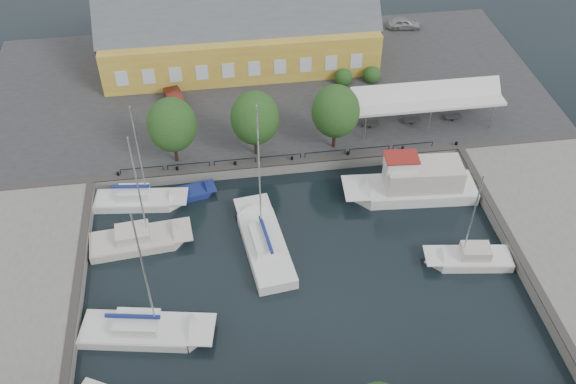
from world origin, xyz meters
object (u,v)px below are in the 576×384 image
object	(u,v)px
center_sailboat	(265,245)
east_boat_b	(470,260)
west_boat_d	(144,332)
warehouse	(233,31)
west_boat_b	(139,241)
launch_nw	(189,195)
trawler	(415,185)
tent_canopy	(426,98)
car_red	(175,100)
car_silver	(404,23)
west_boat_a	(139,201)

from	to	relation	value
center_sailboat	east_boat_b	world-z (taller)	center_sailboat
center_sailboat	west_boat_d	world-z (taller)	center_sailboat
warehouse	west_boat_b	size ratio (longest dim) A/B	2.61
launch_nw	west_boat_b	bearing A→B (deg)	-128.54
trawler	launch_nw	bearing A→B (deg)	172.32
tent_canopy	west_boat_d	distance (m)	32.55
warehouse	west_boat_b	xyz separation A→B (m)	(-9.60, -25.07, -4.17)
east_boat_b	west_boat_b	xyz separation A→B (m)	(-25.01, 5.49, -0.00)
west_boat_d	car_red	bearing A→B (deg)	84.43
center_sailboat	launch_nw	xyz separation A→B (m)	(-5.65, 6.98, -0.27)
west_boat_b	launch_nw	size ratio (longest dim) A/B	2.38
trawler	west_boat_d	xyz separation A→B (m)	(-22.33, -11.22, -0.75)
tent_canopy	launch_nw	size ratio (longest dim) A/B	3.05
warehouse	west_boat_d	bearing A→B (deg)	-104.86
car_silver	car_red	xyz separation A→B (m)	(-26.30, -12.17, 0.05)
east_boat_b	west_boat_a	bearing A→B (deg)	158.02
car_silver	launch_nw	distance (m)	35.16
west_boat_d	launch_nw	world-z (taller)	west_boat_d
west_boat_a	west_boat_b	distance (m)	4.65
west_boat_a	launch_nw	size ratio (longest dim) A/B	2.27
car_silver	launch_nw	bearing A→B (deg)	140.22
car_red	west_boat_d	distance (m)	26.01
east_boat_b	warehouse	bearing A→B (deg)	116.75
car_red	trawler	bearing A→B (deg)	-49.02
tent_canopy	trawler	xyz separation A→B (m)	(-3.22, -8.65, -2.67)
car_silver	west_boat_b	distance (m)	41.63
warehouse	car_silver	world-z (taller)	warehouse
warehouse	tent_canopy	world-z (taller)	warehouse
warehouse	west_boat_d	world-z (taller)	west_boat_d
warehouse	car_silver	size ratio (longest dim) A/B	7.49
car_red	east_boat_b	world-z (taller)	east_boat_b
tent_canopy	east_boat_b	distance (m)	17.09
center_sailboat	trawler	distance (m)	14.00
west_boat_a	center_sailboat	bearing A→B (deg)	-33.54
warehouse	center_sailboat	bearing A→B (deg)	-89.74
tent_canopy	west_boat_d	size ratio (longest dim) A/B	1.14
warehouse	launch_nw	size ratio (longest dim) A/B	6.22
car_silver	west_boat_b	size ratio (longest dim) A/B	0.35
tent_canopy	car_red	distance (m)	23.87
center_sailboat	west_boat_b	size ratio (longest dim) A/B	1.22
trawler	launch_nw	size ratio (longest dim) A/B	2.52
warehouse	west_boat_a	bearing A→B (deg)	-115.44
tent_canopy	west_boat_d	bearing A→B (deg)	-142.12
tent_canopy	car_red	xyz separation A→B (m)	(-23.03, 5.98, -1.98)
car_silver	tent_canopy	bearing A→B (deg)	176.32
center_sailboat	warehouse	bearing A→B (deg)	90.26
car_silver	trawler	distance (m)	27.58
center_sailboat	west_boat_b	xyz separation A→B (m)	(-9.73, 1.87, -0.10)
launch_nw	east_boat_b	bearing A→B (deg)	-26.86
car_red	west_boat_b	size ratio (longest dim) A/B	0.39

